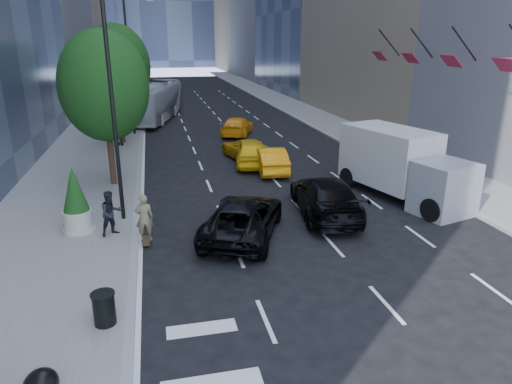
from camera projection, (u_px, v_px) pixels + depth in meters
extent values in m
plane|color=black|center=(307.00, 248.00, 16.32)|extent=(160.00, 160.00, 0.00)
cube|color=slate|center=(109.00, 119.00, 42.15)|extent=(6.00, 120.00, 0.15)
cube|color=slate|center=(305.00, 112.00, 46.13)|extent=(4.00, 120.00, 0.15)
cylinder|color=black|center=(111.00, 94.00, 17.02)|extent=(0.16, 0.16, 10.00)
cylinder|color=black|center=(129.00, 67.00, 33.66)|extent=(0.16, 0.16, 10.00)
cube|color=#99998C|center=(149.00, 0.00, 32.57)|extent=(0.50, 0.22, 0.15)
cylinder|color=#322013|center=(111.00, 153.00, 22.59)|extent=(0.30, 0.30, 3.15)
ellipsoid|color=#10350E|center=(104.00, 86.00, 21.55)|extent=(4.20, 4.20, 5.25)
cylinder|color=#322013|center=(121.00, 118.00, 31.80)|extent=(0.30, 0.30, 3.38)
ellipsoid|color=#10350E|center=(117.00, 67.00, 30.68)|extent=(4.50, 4.50, 5.62)
cylinder|color=#322013|center=(129.00, 99.00, 43.89)|extent=(0.30, 0.30, 2.93)
ellipsoid|color=#10350E|center=(126.00, 67.00, 42.92)|extent=(3.90, 3.90, 4.88)
cylinder|color=black|center=(138.00, 80.00, 51.09)|extent=(0.14, 0.14, 5.20)
imported|color=black|center=(137.00, 65.00, 50.58)|extent=(2.48, 0.53, 1.00)
cube|color=#9F2442|center=(506.00, 65.00, 20.30)|extent=(0.64, 1.30, 0.64)
cylinder|color=black|center=(464.00, 44.00, 23.87)|extent=(1.75, 0.08, 1.75)
cube|color=#9F2442|center=(451.00, 61.00, 24.00)|extent=(0.64, 1.30, 0.64)
cylinder|color=black|center=(422.00, 43.00, 27.57)|extent=(1.75, 0.08, 1.75)
cube|color=#9F2442|center=(411.00, 58.00, 27.70)|extent=(0.64, 1.30, 0.64)
cylinder|color=black|center=(389.00, 43.00, 31.26)|extent=(1.75, 0.08, 1.75)
cube|color=#9F2442|center=(380.00, 56.00, 31.40)|extent=(0.64, 1.30, 0.64)
imported|color=olive|center=(145.00, 221.00, 16.38)|extent=(0.65, 0.43, 1.76)
imported|color=black|center=(243.00, 218.00, 17.10)|extent=(4.31, 5.79, 1.46)
imported|color=black|center=(325.00, 196.00, 19.16)|extent=(2.99, 5.87, 1.63)
imported|color=yellow|center=(252.00, 152.00, 26.81)|extent=(2.69, 4.81, 1.55)
imported|color=orange|center=(270.00, 159.00, 25.51)|extent=(1.84, 4.38, 1.41)
imported|color=#D59A0B|center=(247.00, 149.00, 28.24)|extent=(2.99, 4.87, 1.26)
imported|color=#FB9C0D|center=(237.00, 126.00, 35.32)|extent=(3.50, 5.09, 1.37)
imported|color=silver|center=(155.00, 101.00, 41.57)|extent=(5.76, 12.48, 3.39)
cube|color=silver|center=(389.00, 156.00, 21.70)|extent=(3.47, 4.96, 2.64)
cube|color=gray|center=(444.00, 189.00, 19.14)|extent=(2.69, 2.49, 2.25)
cylinder|color=black|center=(432.00, 210.00, 18.56)|extent=(0.59, 1.03, 0.98)
cylinder|color=black|center=(466.00, 202.00, 19.48)|extent=(0.59, 1.03, 0.98)
cylinder|color=black|center=(349.00, 177.00, 22.96)|extent=(0.59, 1.03, 0.98)
cylinder|color=black|center=(379.00, 172.00, 23.89)|extent=(0.59, 1.03, 0.98)
imported|color=black|center=(111.00, 213.00, 16.79)|extent=(1.04, 0.97, 1.70)
imported|color=black|center=(119.00, 132.00, 31.07)|extent=(1.19, 0.84, 1.87)
cylinder|color=black|center=(104.00, 309.00, 11.60)|extent=(0.56, 0.56, 0.84)
cylinder|color=beige|center=(78.00, 221.00, 17.22)|extent=(1.06, 1.06, 0.85)
cone|color=#10350E|center=(74.00, 189.00, 16.82)|extent=(0.95, 0.95, 1.70)
ellipsoid|color=black|center=(41.00, 384.00, 9.23)|extent=(0.70, 0.77, 0.60)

